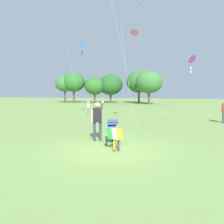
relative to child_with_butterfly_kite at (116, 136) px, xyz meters
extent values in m
plane|color=#75994C|center=(-0.30, 0.27, -0.59)|extent=(120.00, 120.00, 0.00)
cylinder|color=brown|center=(-17.18, 30.87, 0.53)|extent=(0.36, 0.36, 2.23)
ellipsoid|color=#387033|center=(-17.18, 30.87, 3.12)|extent=(3.68, 3.32, 3.13)
cylinder|color=brown|center=(-15.36, 30.95, 0.52)|extent=(0.36, 0.36, 2.22)
ellipsoid|color=#2D6628|center=(-15.36, 30.95, 3.37)|extent=(4.36, 3.93, 3.71)
cylinder|color=brown|center=(-11.31, 31.42, 0.24)|extent=(0.36, 0.36, 1.66)
ellipsoid|color=#2D6628|center=(-11.31, 31.42, 2.62)|extent=(3.85, 3.47, 3.28)
cylinder|color=brown|center=(-8.44, 32.49, 0.22)|extent=(0.36, 0.36, 1.62)
ellipsoid|color=#235623|center=(-8.44, 32.49, 2.87)|extent=(4.60, 4.14, 3.91)
cylinder|color=brown|center=(-3.04, 32.76, 0.45)|extent=(0.36, 0.36, 2.09)
ellipsoid|color=#2D6628|center=(-3.04, 32.76, 3.39)|extent=(4.73, 4.25, 4.02)
cylinder|color=brown|center=(-0.96, 29.56, 0.40)|extent=(0.36, 0.36, 1.97)
ellipsoid|color=#387033|center=(-0.96, 29.56, 3.20)|extent=(4.54, 4.09, 3.86)
cylinder|color=#33384C|center=(0.08, 0.02, -0.35)|extent=(0.07, 0.07, 0.47)
cylinder|color=#33384C|center=(-0.06, 0.06, -0.35)|extent=(0.07, 0.07, 0.47)
cube|color=black|center=(0.01, 0.04, 0.06)|extent=(0.23, 0.17, 0.36)
cylinder|color=#A37556|center=(0.14, 0.01, 0.04)|extent=(0.05, 0.05, 0.32)
cylinder|color=#A37556|center=(-0.12, 0.07, 0.04)|extent=(0.05, 0.05, 0.32)
sphere|color=#A37556|center=(0.01, 0.04, 0.32)|extent=(0.12, 0.12, 0.12)
cube|color=yellow|center=(0.17, -0.18, 0.10)|extent=(0.24, 0.21, 0.46)
cube|color=white|center=(-0.03, -0.14, 0.10)|extent=(0.24, 0.21, 0.46)
cube|color=green|center=(-0.23, -0.09, 0.10)|extent=(0.24, 0.21, 0.46)
cube|color=#F4A319|center=(-0.04, -0.16, -0.32)|extent=(0.08, 0.03, 0.36)
cylinder|color=#33384C|center=(-1.32, 1.38, -0.16)|extent=(0.12, 0.12, 0.86)
cylinder|color=#33384C|center=(-1.07, 1.48, -0.16)|extent=(0.12, 0.12, 0.86)
cube|color=black|center=(-1.19, 1.43, 0.59)|extent=(0.43, 0.36, 0.64)
cylinder|color=tan|center=(-1.41, 1.34, 0.55)|extent=(0.09, 0.09, 0.57)
cylinder|color=tan|center=(-1.03, 1.65, 1.03)|extent=(0.28, 0.52, 0.40)
sphere|color=tan|center=(-1.19, 1.43, 1.04)|extent=(0.22, 0.22, 0.22)
cylinder|color=black|center=(-0.55, 1.63, -0.45)|extent=(0.11, 0.28, 0.28)
cylinder|color=black|center=(-0.60, 0.79, -0.45)|extent=(0.11, 0.28, 0.28)
cylinder|color=black|center=(-0.10, 0.92, -0.45)|extent=(0.11, 0.28, 0.28)
cube|color=#2D4C93|center=(-0.44, 1.22, -0.03)|extent=(0.58, 0.73, 0.36)
cube|color=navy|center=(-0.47, 1.35, 0.27)|extent=(0.51, 0.50, 0.35)
cylinder|color=black|center=(-0.33, 0.78, 0.37)|extent=(0.48, 0.15, 0.04)
cube|color=blue|center=(0.18, 5.43, 6.72)|extent=(0.08, 0.04, 0.14)
cube|color=blue|center=(0.09, 5.40, 6.50)|extent=(0.09, 0.08, 0.14)
cube|color=blue|center=(0.10, 5.41, 6.28)|extent=(0.08, 0.05, 0.14)
cylinder|color=silver|center=(-0.40, 3.51, 3.27)|extent=(1.09, 3.88, 7.72)
cube|color=blue|center=(-5.56, 10.81, 5.73)|extent=(0.64, 0.61, 0.77)
cube|color=black|center=(-5.54, 10.78, 5.18)|extent=(0.09, 0.06, 0.14)
cube|color=black|center=(-5.59, 10.79, 4.96)|extent=(0.09, 0.07, 0.14)
cylinder|color=silver|center=(-5.88, 9.81, 2.49)|extent=(0.65, 2.01, 6.16)
cone|color=pink|center=(-0.19, 5.83, 5.25)|extent=(0.62, 0.57, 0.33)
cube|color=red|center=(-0.18, 5.81, 4.74)|extent=(0.09, 0.07, 0.14)
cube|color=red|center=(-0.23, 5.80, 4.52)|extent=(0.08, 0.04, 0.14)
cylinder|color=silver|center=(-0.42, 4.97, 2.26)|extent=(0.49, 1.73, 5.70)
cone|color=purple|center=(3.26, 6.32, 3.59)|extent=(0.65, 0.63, 0.47)
cube|color=white|center=(3.21, 6.35, 3.07)|extent=(0.08, 0.08, 0.14)
cube|color=white|center=(3.23, 6.37, 2.85)|extent=(0.09, 0.09, 0.14)
cylinder|color=silver|center=(4.47, 4.48, 1.42)|extent=(2.43, 3.70, 4.03)
cylinder|color=#7F705B|center=(-5.76, 12.61, -0.28)|extent=(0.09, 0.09, 0.62)
cylinder|color=#7F705B|center=(-5.62, 12.48, -0.28)|extent=(0.09, 0.09, 0.62)
cube|color=silver|center=(-5.69, 12.55, 0.26)|extent=(0.31, 0.31, 0.46)
cylinder|color=beige|center=(-5.81, 12.66, 0.23)|extent=(0.07, 0.07, 0.41)
cylinder|color=beige|center=(-5.57, 12.43, 0.23)|extent=(0.07, 0.07, 0.41)
sphere|color=beige|center=(-5.69, 12.55, 0.59)|extent=(0.16, 0.16, 0.16)
cylinder|color=#33384C|center=(5.71, 8.67, -0.18)|extent=(0.12, 0.12, 0.81)
cylinder|color=brown|center=(5.62, 8.67, 0.48)|extent=(0.09, 0.09, 0.54)
camera|label=1|loc=(1.73, -7.71, 1.65)|focal=34.56mm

